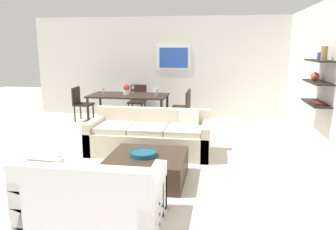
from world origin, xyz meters
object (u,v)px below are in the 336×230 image
Objects in this scene: sofa_beige at (150,137)px; centerpiece_vase at (126,89)px; dining_chair_head at (138,99)px; dining_chair_right_near at (182,108)px; decorative_bowl at (143,153)px; coffee_table at (147,168)px; loveseat_white at (93,198)px; wine_glass_left_far at (103,89)px; wine_glass_right_far at (157,90)px; wine_glass_head at (133,88)px; dining_table at (129,97)px; dining_chair_left_far at (80,102)px; dining_chair_right_far at (184,104)px; wine_glass_right_near at (156,91)px.

centerpiece_vase is (-1.05, 2.12, 0.59)m from sofa_beige.
dining_chair_head and dining_chair_right_near have the same top height.
dining_chair_right_near is (1.37, -1.11, 0.00)m from dining_chair_head.
decorative_bowl is 3.64m from centerpiece_vase.
decorative_bowl is (-0.05, -0.03, 0.23)m from coffee_table.
loveseat_white is at bearing -92.59° from sofa_beige.
decorative_bowl is 2.52× the size of wine_glass_left_far.
wine_glass_left_far reaches higher than loveseat_white.
coffee_table is 4.02m from wine_glass_left_far.
wine_glass_right_far is at bearing 97.58° from decorative_bowl.
loveseat_white is 9.45× the size of wine_glass_left_far.
wine_glass_head reaches higher than wine_glass_right_far.
wine_glass_left_far reaches higher than dining_table.
coffee_table is 6.42× the size of wine_glass_head.
dining_chair_head is (-0.00, 0.89, -0.18)m from dining_table.
dining_chair_right_near is at bearing 87.19° from coffee_table.
dining_table is at bearing -170.39° from wine_glass_right_far.
loveseat_white is 4.75m from wine_glass_right_far.
decorative_bowl is 3.59m from dining_table.
sofa_beige reaches higher than coffee_table.
wine_glass_right_far is (2.08, -0.10, 0.36)m from dining_chair_left_far.
wine_glass_right_far is at bearing 97.38° from sofa_beige.
dining_chair_left_far and dining_chair_right_near have the same top height.
wine_glass_head is (-1.22, 3.77, 0.68)m from coffee_table.
coffee_table is 4.42m from dining_chair_head.
dining_chair_head is at bearing 108.36° from sofa_beige.
decorative_bowl is at bearing -93.16° from dining_chair_right_far.
dining_chair_left_far is 2.14m from wine_glass_right_near.
wine_glass_left_far is at bearing -132.50° from dining_chair_head.
coffee_table is 3.66m from centerpiece_vase.
dining_chair_left_far and dining_chair_right_far have the same top height.
dining_table is at bearing 100.87° from loveseat_white.
dining_chair_left_far is (-2.54, 3.60, 0.09)m from decorative_bowl.
dining_chair_head is at bearing 124.96° from wine_glass_right_near.
sofa_beige is 2.86m from wine_glass_left_far.
dining_chair_right_near is at bearing 78.75° from sofa_beige.
sofa_beige is at bearing 100.15° from coffee_table.
dining_table is 12.24× the size of wine_glass_left_far.
dining_chair_right_near is (1.37, -0.22, -0.18)m from dining_table.
dining_chair_left_far is 1.38m from centerpiece_vase.
dining_table is (-1.22, 3.35, 0.49)m from coffee_table.
loveseat_white reaches higher than decorative_bowl.
wine_glass_right_near is (-0.29, 1.99, 0.58)m from sofa_beige.
loveseat_white is 5.56m from dining_chair_head.
wine_glass_right_near is 1.43m from wine_glass_left_far.
dining_chair_right_far is at bearing 80.81° from sofa_beige.
sofa_beige is 2.36m from dining_chair_right_far.
dining_chair_right_far is 3.33× the size of centerpiece_vase.
wine_glass_left_far is at bearing 170.39° from wine_glass_right_near.
wine_glass_left_far reaches higher than dining_chair_right_near.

